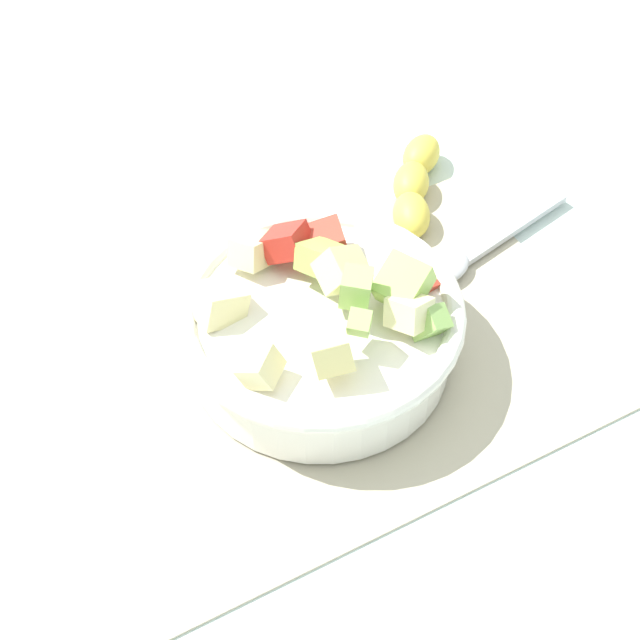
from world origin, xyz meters
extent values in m
plane|color=silver|center=(0.00, 0.00, 0.00)|extent=(2.40, 2.40, 0.00)
cube|color=#BCB299|center=(0.00, 0.00, 0.00)|extent=(0.46, 0.32, 0.01)
cylinder|color=white|center=(-0.01, 0.01, 0.04)|extent=(0.22, 0.22, 0.06)
torus|color=white|center=(-0.01, 0.01, 0.06)|extent=(0.24, 0.24, 0.02)
cube|color=#A3CC6B|center=(0.00, -0.03, 0.09)|extent=(0.03, 0.03, 0.03)
cube|color=#9EC656|center=(0.05, -0.01, 0.09)|extent=(0.06, 0.05, 0.04)
cube|color=#BC3828|center=(0.08, 0.00, 0.07)|extent=(0.03, 0.03, 0.02)
cube|color=beige|center=(-0.04, 0.09, 0.08)|extent=(0.05, 0.04, 0.04)
cube|color=#9EC656|center=(0.01, 0.04, 0.09)|extent=(0.05, 0.05, 0.04)
cube|color=#E5D684|center=(-0.02, 0.10, 0.08)|extent=(0.03, 0.03, 0.03)
cube|color=#E5D684|center=(-0.03, -0.05, 0.09)|extent=(0.04, 0.05, 0.04)
cube|color=beige|center=(-0.08, 0.05, 0.07)|extent=(0.05, 0.04, 0.04)
cube|color=beige|center=(-0.08, -0.03, 0.08)|extent=(0.04, 0.04, 0.03)
cube|color=beige|center=(0.04, -0.04, 0.09)|extent=(0.04, 0.04, 0.04)
cube|color=beige|center=(0.01, 0.02, 0.10)|extent=(0.04, 0.04, 0.05)
cube|color=#93C160|center=(0.06, -0.05, 0.08)|extent=(0.03, 0.03, 0.04)
cube|color=#A3CC6B|center=(0.01, -0.01, 0.10)|extent=(0.03, 0.04, 0.03)
cube|color=red|center=(-0.01, 0.08, 0.09)|extent=(0.05, 0.05, 0.04)
cube|color=#BC3828|center=(0.03, 0.07, 0.08)|extent=(0.04, 0.04, 0.03)
ellipsoid|color=#B7B7BC|center=(0.14, 0.05, 0.01)|extent=(0.06, 0.05, 0.01)
cube|color=#B7B7BC|center=(0.23, 0.07, 0.01)|extent=(0.15, 0.05, 0.01)
ellipsoid|color=yellow|center=(0.20, 0.19, 0.02)|extent=(0.07, 0.06, 0.04)
ellipsoid|color=yellow|center=(0.17, 0.16, 0.02)|extent=(0.06, 0.07, 0.04)
ellipsoid|color=yellow|center=(0.15, 0.12, 0.02)|extent=(0.06, 0.07, 0.04)
camera|label=1|loc=(-0.25, -0.45, 0.66)|focal=53.65mm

